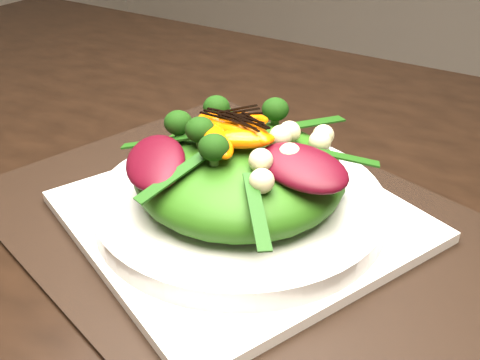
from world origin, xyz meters
The scene contains 10 objects.
dining_table centered at (0.00, 0.00, 0.73)m, with size 1.60×0.90×0.75m, color black.
placemat centered at (0.12, -0.09, 0.75)m, with size 0.49×0.37×0.00m, color black.
plate_base centered at (0.12, -0.09, 0.76)m, with size 0.29×0.29×0.01m, color white.
salad_bowl centered at (0.12, -0.09, 0.78)m, with size 0.27×0.27×0.02m, color silver.
lettuce_mound centered at (0.12, -0.09, 0.81)m, with size 0.19×0.19×0.07m, color #2E6112.
radicchio_leaf centered at (0.18, -0.10, 0.84)m, with size 0.08×0.05×0.02m, color #3D0610.
orange_segment centered at (0.10, -0.08, 0.85)m, with size 0.06×0.02×0.01m, color #EA5803.
broccoli_floret centered at (0.05, -0.07, 0.85)m, with size 0.04×0.04×0.04m, color #10360A.
macadamia_nut centered at (0.15, -0.12, 0.85)m, with size 0.02×0.02×0.02m, color beige.
balsamic_drizzle centered at (0.10, -0.08, 0.85)m, with size 0.04×0.00×0.00m, color black.
Camera 1 is at (0.36, -0.47, 1.07)m, focal length 42.00 mm.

